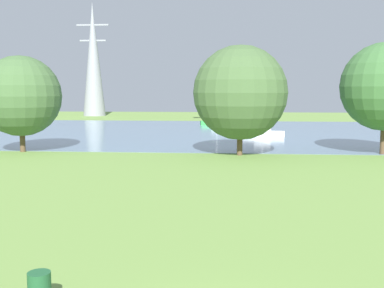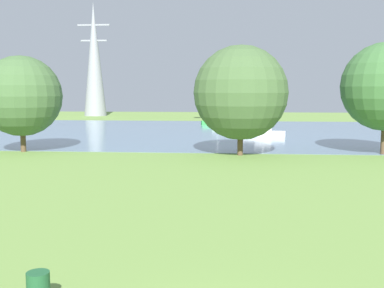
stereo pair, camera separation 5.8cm
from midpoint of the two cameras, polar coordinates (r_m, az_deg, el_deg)
name	(u,v)px [view 2 (the right image)]	position (r m, az deg, el deg)	size (l,w,h in m)	color
ground_plane	(229,170)	(31.01, 4.54, -3.11)	(160.00, 160.00, 0.00)	olive
litter_bin	(38,288)	(12.59, -17.81, -16.13)	(0.56, 0.56, 0.80)	#1E512D
water_surface	(232,132)	(58.81, 4.79, 1.46)	(140.00, 40.00, 0.02)	slate
sailboat_white	(263,132)	(53.28, 8.58, 1.38)	(4.96, 2.13, 7.89)	white
sailboat_green	(218,122)	(70.22, 3.12, 2.67)	(4.99, 2.34, 7.66)	green
tree_mid_shore	(21,96)	(42.09, -19.73, 5.43)	(6.68, 6.68, 8.00)	brown
tree_east_near	(241,93)	(37.66, 5.91, 6.14)	(7.44, 7.44, 8.67)	brown
electricity_pylon	(94,59)	(97.24, -11.61, 9.90)	(6.40, 4.40, 22.22)	gray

